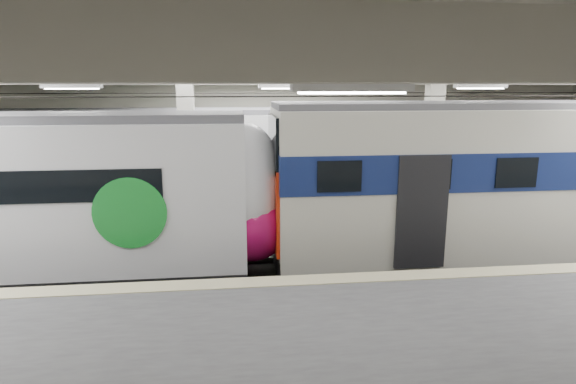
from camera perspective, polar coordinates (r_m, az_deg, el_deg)
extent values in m
cube|color=black|center=(13.38, 0.69, -9.53)|extent=(36.00, 24.00, 0.10)
cube|color=silver|center=(12.42, 0.76, 15.18)|extent=(36.00, 24.00, 0.20)
cube|color=beige|center=(22.47, -2.48, 6.84)|extent=(30.00, 0.10, 5.50)
cube|color=beige|center=(9.97, 3.07, -10.32)|extent=(30.00, 0.50, 0.02)
cube|color=beige|center=(15.53, -11.76, 4.03)|extent=(0.50, 0.50, 5.50)
cube|color=beige|center=(16.80, 16.62, 4.40)|extent=(0.50, 0.50, 5.50)
cube|color=beige|center=(12.41, 0.76, 13.79)|extent=(30.00, 18.00, 0.50)
cube|color=#59544C|center=(13.34, 0.69, -9.01)|extent=(30.00, 1.52, 0.16)
cube|color=#59544C|center=(18.53, -1.42, -2.78)|extent=(30.00, 1.52, 0.16)
cylinder|color=black|center=(12.41, 0.75, 11.25)|extent=(30.00, 0.03, 0.03)
cylinder|color=black|center=(17.87, -1.50, 11.65)|extent=(30.00, 0.03, 0.03)
cube|color=white|center=(10.42, 2.16, 12.20)|extent=(26.00, 8.40, 0.12)
cube|color=white|center=(13.85, -30.94, -0.39)|extent=(12.05, 2.69, 3.62)
ellipsoid|color=white|center=(12.59, -5.16, 0.25)|extent=(2.13, 2.64, 3.54)
ellipsoid|color=#B30E53|center=(12.79, -4.55, -3.23)|extent=(2.26, 2.69, 2.17)
cylinder|color=#1A912E|center=(11.55, -18.25, -2.40)|extent=(1.67, 0.06, 1.67)
cube|color=black|center=(14.36, -30.05, -8.02)|extent=(12.05, 1.88, 0.70)
cube|color=beige|center=(14.83, 25.79, 1.44)|extent=(13.67, 3.00, 3.89)
cube|color=navy|center=(14.76, 25.97, 3.22)|extent=(13.71, 3.06, 0.95)
cube|color=red|center=(12.73, -1.70, -1.47)|extent=(0.08, 2.55, 2.14)
cube|color=black|center=(12.43, -1.75, 5.86)|extent=(0.08, 2.40, 1.40)
cube|color=#4C4C51|center=(14.62, 26.56, 9.25)|extent=(13.67, 2.34, 0.16)
cube|color=black|center=(15.33, 25.05, -6.26)|extent=(13.67, 2.10, 0.70)
cube|color=white|center=(18.40, -18.08, 3.36)|extent=(12.89, 2.91, 3.48)
cube|color=#1A912E|center=(18.33, -18.18, 4.77)|extent=(12.93, 2.97, 0.73)
cube|color=#4C4C51|center=(18.21, -18.48, 9.06)|extent=(12.87, 2.46, 0.16)
cube|color=black|center=(18.78, -17.68, -2.49)|extent=(12.88, 2.64, 0.60)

